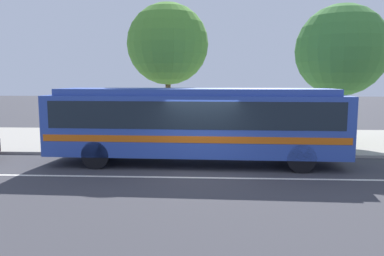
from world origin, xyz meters
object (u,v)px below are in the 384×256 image
pedestrian_walking_along_curb (255,126)px  bus_stop_sign (289,113)px  street_tree_mid_block (341,51)px  pedestrian_waiting_near_sign (144,127)px  pedestrian_standing_by_tree (163,125)px  street_tree_near_stop (168,44)px  transit_bus (196,120)px

pedestrian_walking_along_curb → bus_stop_sign: bus_stop_sign is taller
street_tree_mid_block → pedestrian_waiting_near_sign: bearing=-164.3°
pedestrian_walking_along_curb → pedestrian_standing_by_tree: 4.20m
pedestrian_standing_by_tree → street_tree_near_stop: street_tree_near_stop is taller
pedestrian_waiting_near_sign → bus_stop_sign: 6.24m
transit_bus → pedestrian_walking_along_curb: transit_bus is taller
pedestrian_waiting_near_sign → pedestrian_walking_along_curb: pedestrian_walking_along_curb is taller
pedestrian_walking_along_curb → street_tree_near_stop: 5.62m
pedestrian_standing_by_tree → street_tree_near_stop: (0.17, 0.86, 3.74)m
pedestrian_standing_by_tree → bus_stop_sign: bus_stop_sign is taller
pedestrian_walking_along_curb → bus_stop_sign: 1.70m
pedestrian_walking_along_curb → street_tree_mid_block: (4.27, 1.99, 3.42)m
transit_bus → pedestrian_walking_along_curb: size_ratio=6.36×
transit_bus → pedestrian_standing_by_tree: size_ratio=6.57×
bus_stop_sign → street_tree_mid_block: 4.90m
pedestrian_waiting_near_sign → pedestrian_standing_by_tree: size_ratio=1.02×
bus_stop_sign → pedestrian_walking_along_curb: bearing=149.1°
transit_bus → bus_stop_sign: 4.25m
street_tree_mid_block → bus_stop_sign: bearing=-136.3°
transit_bus → street_tree_near_stop: 5.30m
pedestrian_waiting_near_sign → street_tree_near_stop: 4.27m
pedestrian_waiting_near_sign → street_tree_mid_block: size_ratio=0.26×
transit_bus → pedestrian_standing_by_tree: 3.58m
pedestrian_waiting_near_sign → street_tree_near_stop: size_ratio=0.26×
transit_bus → street_tree_near_stop: bearing=110.8°
bus_stop_sign → pedestrian_standing_by_tree: bearing=166.8°
pedestrian_waiting_near_sign → street_tree_near_stop: bearing=66.0°
transit_bus → bus_stop_sign: transit_bus is taller
pedestrian_waiting_near_sign → bus_stop_sign: size_ratio=0.65×
pedestrian_standing_by_tree → pedestrian_waiting_near_sign: bearing=-122.9°
street_tree_mid_block → transit_bus: bearing=-145.7°
pedestrian_waiting_near_sign → pedestrian_standing_by_tree: (0.69, 1.06, -0.02)m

